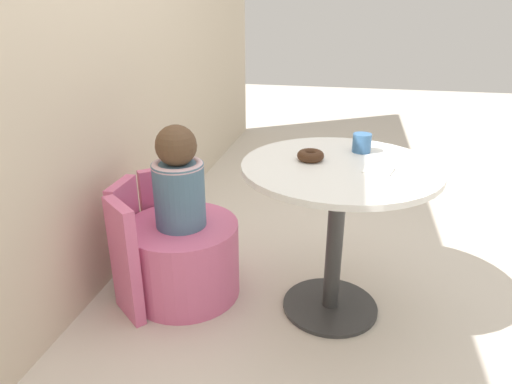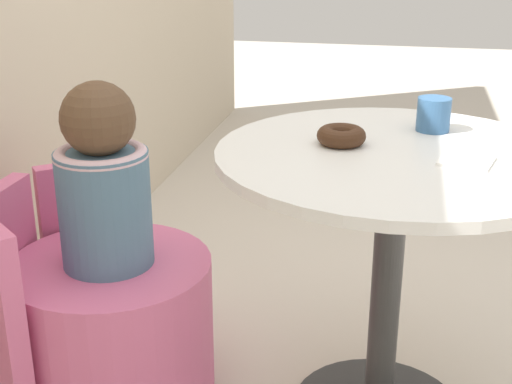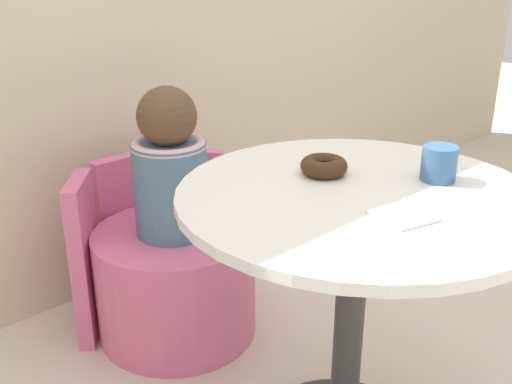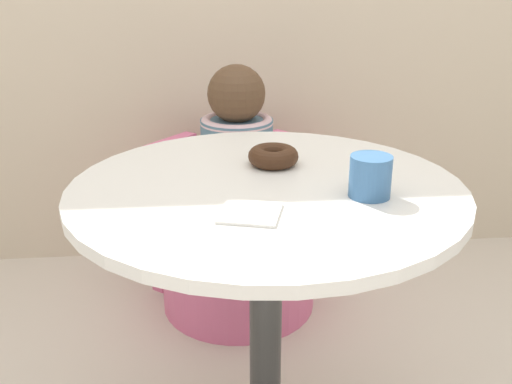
# 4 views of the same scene
# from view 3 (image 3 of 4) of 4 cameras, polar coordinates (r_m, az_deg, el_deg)

# --- Properties ---
(round_table) EXTENTS (0.82, 0.82, 0.71)m
(round_table) POSITION_cam_3_polar(r_m,az_deg,el_deg) (1.42, 9.27, -6.11)
(round_table) COLOR #333333
(round_table) RESTS_ON ground_plane
(tub_chair) EXTENTS (0.53, 0.53, 0.37)m
(tub_chair) POSITION_cam_3_polar(r_m,az_deg,el_deg) (2.04, -7.61, -8.48)
(tub_chair) COLOR #DB6693
(tub_chair) RESTS_ON ground_plane
(booth_backrest) EXTENTS (0.63, 0.23, 0.56)m
(booth_backrest) POSITION_cam_3_polar(r_m,az_deg,el_deg) (2.16, -11.19, -4.11)
(booth_backrest) COLOR #DB6693
(booth_backrest) RESTS_ON ground_plane
(child_figure) EXTENTS (0.23, 0.23, 0.47)m
(child_figure) POSITION_cam_3_polar(r_m,az_deg,el_deg) (1.87, -8.22, 2.32)
(child_figure) COLOR slate
(child_figure) RESTS_ON tub_chair
(donut) EXTENTS (0.11, 0.11, 0.04)m
(donut) POSITION_cam_3_polar(r_m,az_deg,el_deg) (1.44, 6.48, 2.48)
(donut) COLOR #3D2314
(donut) RESTS_ON round_table
(cup) EXTENTS (0.08, 0.08, 0.08)m
(cup) POSITION_cam_3_polar(r_m,az_deg,el_deg) (1.45, 17.04, 2.62)
(cup) COLOR #386699
(cup) RESTS_ON round_table
(paper_napkin) EXTENTS (0.13, 0.13, 0.01)m
(paper_napkin) POSITION_cam_3_polar(r_m,az_deg,el_deg) (1.24, 13.83, -2.21)
(paper_napkin) COLOR white
(paper_napkin) RESTS_ON round_table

